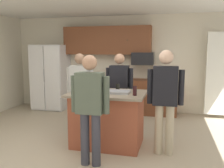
% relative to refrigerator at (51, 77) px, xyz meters
% --- Properties ---
extents(floor, '(7.04, 7.04, 0.00)m').
position_rel_refrigerator_xyz_m(floor, '(2.00, -2.38, -0.91)').
color(floor, '#B7A88E').
rests_on(floor, ground).
extents(back_wall, '(6.40, 0.10, 2.60)m').
position_rel_refrigerator_xyz_m(back_wall, '(2.00, 0.42, 0.39)').
color(back_wall, beige).
rests_on(back_wall, ground).
extents(cabinet_run_upper, '(2.40, 0.38, 0.75)m').
position_rel_refrigerator_xyz_m(cabinet_run_upper, '(1.60, 0.22, 1.02)').
color(cabinet_run_upper, brown).
extents(cabinet_run_lower, '(1.80, 0.63, 0.90)m').
position_rel_refrigerator_xyz_m(cabinet_run_lower, '(2.60, 0.10, -0.46)').
color(cabinet_run_lower, brown).
rests_on(cabinet_run_lower, ground).
extents(refrigerator, '(0.93, 0.76, 1.81)m').
position_rel_refrigerator_xyz_m(refrigerator, '(0.00, 0.00, 0.00)').
color(refrigerator, white).
rests_on(refrigerator, ground).
extents(microwave_over_range, '(0.56, 0.40, 0.32)m').
position_rel_refrigerator_xyz_m(microwave_over_range, '(2.60, 0.12, 0.54)').
color(microwave_over_range, black).
extents(kitchen_island, '(1.31, 0.95, 0.94)m').
position_rel_refrigerator_xyz_m(kitchen_island, '(2.29, -2.23, -0.43)').
color(kitchen_island, '#9E4C33').
rests_on(kitchen_island, ground).
extents(person_guest_left, '(0.57, 0.22, 1.61)m').
position_rel_refrigerator_xyz_m(person_guest_left, '(2.25, -3.06, 0.01)').
color(person_guest_left, '#383842').
rests_on(person_guest_left, ground).
extents(person_host_foreground, '(0.57, 0.22, 1.61)m').
position_rel_refrigerator_xyz_m(person_host_foreground, '(1.55, -1.67, 0.01)').
color(person_host_foreground, '#232D4C').
rests_on(person_host_foreground, ground).
extents(person_guest_right, '(0.57, 0.22, 1.68)m').
position_rel_refrigerator_xyz_m(person_guest_right, '(3.27, -2.40, 0.06)').
color(person_guest_right, tan).
rests_on(person_guest_right, ground).
extents(person_elder_center, '(0.57, 0.22, 1.60)m').
position_rel_refrigerator_xyz_m(person_elder_center, '(2.31, -1.41, 0.01)').
color(person_elder_center, '#4C5166').
rests_on(person_elder_center, ground).
extents(glass_dark_ale, '(0.06, 0.06, 0.15)m').
position_rel_refrigerator_xyz_m(glass_dark_ale, '(2.05, -2.51, 0.11)').
color(glass_dark_ale, black).
rests_on(glass_dark_ale, kitchen_island).
extents(glass_stout_tall, '(0.07, 0.07, 0.14)m').
position_rel_refrigerator_xyz_m(glass_stout_tall, '(1.85, -2.17, 0.11)').
color(glass_stout_tall, black).
rests_on(glass_stout_tall, kitchen_island).
extents(mug_ceramic_white, '(0.12, 0.08, 0.10)m').
position_rel_refrigerator_xyz_m(mug_ceramic_white, '(2.01, -2.05, 0.09)').
color(mug_ceramic_white, '#4C6B99').
rests_on(mug_ceramic_white, kitchen_island).
extents(tumbler_amber, '(0.07, 0.07, 0.13)m').
position_rel_refrigerator_xyz_m(tumbler_amber, '(2.42, -2.04, 0.10)').
color(tumbler_amber, black).
rests_on(tumbler_amber, kitchen_island).
extents(glass_short_whisky, '(0.06, 0.06, 0.15)m').
position_rel_refrigerator_xyz_m(glass_short_whisky, '(2.79, -2.41, 0.11)').
color(glass_short_whisky, '#321517').
rests_on(glass_short_whisky, kitchen_island).
extents(mug_blue_stoneware, '(0.13, 0.09, 0.11)m').
position_rel_refrigerator_xyz_m(mug_blue_stoneware, '(1.92, -2.44, 0.09)').
color(mug_blue_stoneware, '#4C6B99').
rests_on(mug_blue_stoneware, kitchen_island).
extents(serving_tray, '(0.44, 0.30, 0.04)m').
position_rel_refrigerator_xyz_m(serving_tray, '(2.46, -2.26, 0.06)').
color(serving_tray, '#B7B7BC').
rests_on(serving_tray, kitchen_island).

